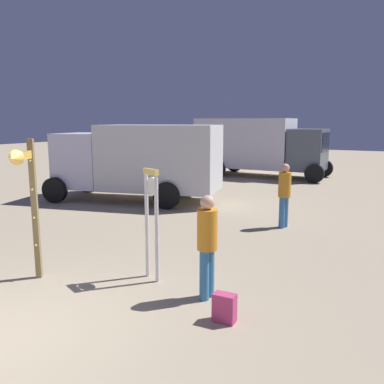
% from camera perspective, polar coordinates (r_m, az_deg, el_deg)
% --- Properties ---
extents(standing_clock, '(0.41, 0.25, 2.04)m').
position_cam_1_polar(standing_clock, '(7.27, -5.73, -3.17)').
color(standing_clock, silver).
rests_on(standing_clock, ground_plane).
extents(arrow_sign, '(0.65, 0.94, 2.57)m').
position_cam_1_polar(arrow_sign, '(7.46, -22.28, 0.41)').
color(arrow_sign, olive).
rests_on(arrow_sign, ground_plane).
extents(person_near_clock, '(0.33, 0.33, 1.72)m').
position_cam_1_polar(person_near_clock, '(6.51, 2.17, -7.04)').
color(person_near_clock, teal).
rests_on(person_near_clock, ground_plane).
extents(backpack, '(0.32, 0.23, 0.42)m').
position_cam_1_polar(backpack, '(6.07, 4.65, -16.05)').
color(backpack, '#C23B6B').
rests_on(backpack, ground_plane).
extents(person_distant, '(0.34, 0.34, 1.76)m').
position_cam_1_polar(person_distant, '(11.14, 12.97, -0.02)').
color(person_distant, teal).
rests_on(person_distant, ground_plane).
extents(box_truck_near, '(6.48, 3.61, 2.75)m').
position_cam_1_polar(box_truck_near, '(14.72, -7.38, 4.68)').
color(box_truck_near, silver).
rests_on(box_truck_near, ground_plane).
extents(box_truck_far, '(6.95, 2.83, 3.02)m').
position_cam_1_polar(box_truck_far, '(21.63, 9.21, 6.65)').
color(box_truck_far, silver).
rests_on(box_truck_far, ground_plane).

